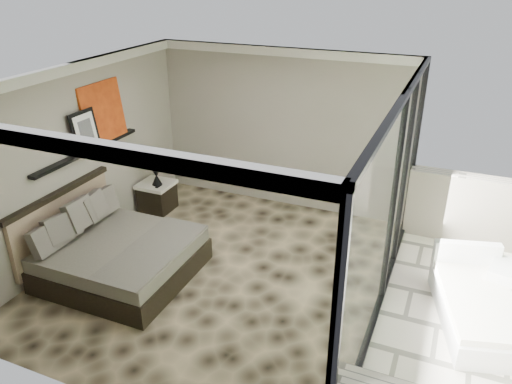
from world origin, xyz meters
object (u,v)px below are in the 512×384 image
at_px(nightstand, 157,195).
at_px(lounger, 477,306).
at_px(bed, 115,253).
at_px(table_lamp, 155,165).
at_px(ottoman, 510,285).

height_order(nightstand, lounger, lounger).
bearing_deg(lounger, bed, 175.58).
height_order(table_lamp, lounger, table_lamp).
height_order(nightstand, ottoman, nightstand).
xyz_separation_m(nightstand, table_lamp, (0.06, -0.05, 0.60)).
bearing_deg(bed, ottoman, 15.64).
distance_m(nightstand, table_lamp, 0.60).
bearing_deg(lounger, table_lamp, 154.16).
relative_size(bed, ottoman, 3.72).
distance_m(bed, lounger, 4.82).
relative_size(table_lamp, ottoman, 1.08).
xyz_separation_m(bed, nightstand, (-0.58, 1.94, -0.04)).
relative_size(table_lamp, lounger, 0.30).
bearing_deg(nightstand, ottoman, -11.01).
bearing_deg(bed, nightstand, 106.64).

